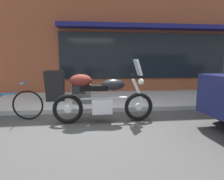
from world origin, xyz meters
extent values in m
plane|color=#3C3C3C|center=(0.00, 0.00, 0.00)|extent=(80.00, 80.00, 0.00)
cube|color=brown|center=(5.20, 3.91, 3.71)|extent=(18.41, 0.35, 7.41)
cube|color=black|center=(5.20, 3.71, 1.55)|extent=(12.88, 0.06, 1.80)
cube|color=navy|center=(5.20, 3.49, 2.65)|extent=(12.88, 0.60, 0.16)
torus|color=black|center=(1.06, 0.39, 0.33)|extent=(0.66, 0.10, 0.66)
cylinder|color=silver|center=(1.06, 0.39, 0.33)|extent=(0.16, 0.06, 0.16)
torus|color=black|center=(-0.53, 0.36, 0.33)|extent=(0.66, 0.10, 0.66)
cylinder|color=silver|center=(-0.53, 0.36, 0.33)|extent=(0.16, 0.06, 0.16)
cube|color=silver|center=(0.22, 0.37, 0.38)|extent=(0.45, 0.31, 0.32)
cylinder|color=silver|center=(0.27, 0.37, 0.55)|extent=(1.03, 0.08, 0.06)
ellipsoid|color=black|center=(0.47, 0.38, 0.85)|extent=(0.52, 0.29, 0.26)
cube|color=black|center=(0.05, 0.37, 0.79)|extent=(0.60, 0.25, 0.11)
cube|color=black|center=(-0.28, 0.36, 0.77)|extent=(0.28, 0.22, 0.18)
cylinder|color=silver|center=(1.06, 0.39, 0.65)|extent=(0.35, 0.08, 0.67)
cylinder|color=black|center=(0.94, 0.38, 1.05)|extent=(0.05, 0.62, 0.04)
cube|color=silver|center=(1.02, 0.39, 1.23)|extent=(0.15, 0.32, 0.35)
sphere|color=#EAEACC|center=(1.10, 0.39, 0.91)|extent=(0.14, 0.14, 0.14)
cube|color=#A6A6A6|center=(-0.24, 0.60, 0.61)|extent=(0.44, 0.21, 0.44)
cube|color=black|center=(-0.24, 0.71, 0.61)|extent=(0.37, 0.02, 0.03)
ellipsoid|color=#591E19|center=(-0.23, 0.36, 0.95)|extent=(0.49, 0.33, 0.28)
torus|color=black|center=(-1.49, 0.74, 0.35)|extent=(0.70, 0.04, 0.70)
cylinder|color=#1E5999|center=(-2.02, 0.74, 0.63)|extent=(0.58, 0.04, 0.04)
cylinder|color=#1E5999|center=(-1.54, 0.74, 0.87)|extent=(0.03, 0.48, 0.03)
cube|color=black|center=(-1.13, 1.99, 0.60)|extent=(0.55, 0.20, 0.95)
cube|color=black|center=(-1.13, 2.21, 0.60)|extent=(0.55, 0.20, 0.95)
camera|label=1|loc=(0.01, -3.57, 1.39)|focal=29.13mm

